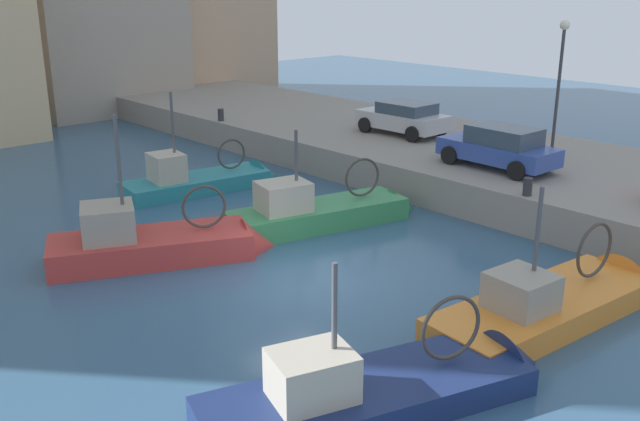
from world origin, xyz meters
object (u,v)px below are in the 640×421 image
(fishing_boat_orange, at_px, (556,312))
(parked_car_silver, at_px, (404,117))
(quay_streetlamp, at_px, (561,65))
(fishing_boat_teal, at_px, (206,186))
(mooring_bollard_mid, at_px, (528,187))
(parked_car_blue, at_px, (499,147))
(fishing_boat_navy, at_px, (388,398))
(mooring_bollard_north, at_px, (221,115))
(fishing_boat_green, at_px, (325,220))
(fishing_boat_red, at_px, (163,253))

(fishing_boat_orange, relative_size, parked_car_silver, 1.85)
(fishing_boat_orange, xyz_separation_m, quay_streetlamp, (10.02, 6.07, 4.35))
(fishing_boat_teal, xyz_separation_m, mooring_bollard_mid, (4.54, -10.57, 1.34))
(parked_car_silver, bearing_deg, parked_car_blue, -107.16)
(fishing_boat_navy, bearing_deg, fishing_boat_teal, 69.08)
(mooring_bollard_mid, bearing_deg, fishing_boat_teal, 113.24)
(fishing_boat_navy, relative_size, parked_car_blue, 1.73)
(mooring_bollard_north, bearing_deg, fishing_boat_green, -109.26)
(parked_car_silver, bearing_deg, fishing_boat_teal, 165.58)
(fishing_boat_red, xyz_separation_m, mooring_bollard_north, (9.23, 10.36, 1.33))
(fishing_boat_orange, bearing_deg, parked_car_silver, 55.24)
(fishing_boat_orange, bearing_deg, mooring_bollard_mid, 39.54)
(fishing_boat_navy, xyz_separation_m, quay_streetlamp, (15.53, 5.86, 4.35))
(parked_car_silver, distance_m, mooring_bollard_north, 8.59)
(fishing_boat_green, bearing_deg, parked_car_blue, -19.94)
(fishing_boat_navy, distance_m, quay_streetlamp, 17.16)
(fishing_boat_green, height_order, quay_streetlamp, quay_streetlamp)
(fishing_boat_orange, bearing_deg, fishing_boat_red, 117.76)
(fishing_boat_orange, xyz_separation_m, mooring_bollard_north, (4.37, 19.60, 1.37))
(fishing_boat_orange, bearing_deg, fishing_boat_teal, 90.70)
(mooring_bollard_north, bearing_deg, mooring_bollard_mid, -90.00)
(parked_car_blue, relative_size, parked_car_silver, 1.08)
(parked_car_silver, bearing_deg, fishing_boat_orange, -124.76)
(fishing_boat_orange, xyz_separation_m, parked_car_silver, (8.32, 11.99, 1.80))
(fishing_boat_navy, bearing_deg, mooring_bollard_north, 63.01)
(mooring_bollard_mid, bearing_deg, fishing_boat_red, 148.57)
(fishing_boat_teal, bearing_deg, fishing_boat_orange, -89.30)
(fishing_boat_red, distance_m, fishing_boat_orange, 10.45)
(parked_car_silver, relative_size, mooring_bollard_mid, 6.98)
(fishing_boat_red, xyz_separation_m, fishing_boat_orange, (4.87, -9.25, -0.04))
(fishing_boat_red, distance_m, fishing_boat_green, 5.36)
(fishing_boat_navy, bearing_deg, parked_car_blue, 26.03)
(quay_streetlamp, bearing_deg, fishing_boat_green, 167.03)
(parked_car_blue, height_order, mooring_bollard_north, parked_car_blue)
(mooring_bollard_mid, height_order, mooring_bollard_north, same)
(quay_streetlamp, bearing_deg, fishing_boat_navy, -159.33)
(fishing_boat_red, height_order, mooring_bollard_mid, fishing_boat_red)
(parked_car_blue, bearing_deg, fishing_boat_green, 160.06)
(fishing_boat_orange, relative_size, parked_car_blue, 1.72)
(mooring_bollard_north, bearing_deg, fishing_boat_navy, -116.99)
(fishing_boat_teal, distance_m, mooring_bollard_north, 7.20)
(fishing_boat_teal, height_order, parked_car_blue, fishing_boat_teal)
(parked_car_blue, bearing_deg, fishing_boat_teal, 129.46)
(quay_streetlamp, bearing_deg, mooring_bollard_north, 112.66)
(fishing_boat_orange, height_order, parked_car_blue, fishing_boat_orange)
(quay_streetlamp, bearing_deg, parked_car_blue, 179.91)
(fishing_boat_red, distance_m, fishing_boat_teal, 6.81)
(fishing_boat_green, relative_size, quay_streetlamp, 1.40)
(fishing_boat_green, xyz_separation_m, parked_car_silver, (7.91, 3.71, 1.77))
(fishing_boat_orange, height_order, fishing_boat_green, fishing_boat_orange)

